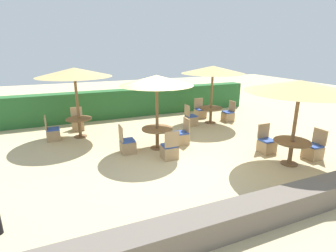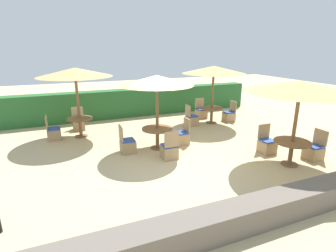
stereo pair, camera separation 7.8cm
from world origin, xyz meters
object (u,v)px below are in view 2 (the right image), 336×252
round_table_back_left (80,123)px  parasol_front_right (301,87)px  patio_chair_back_right_east (229,116)px  round_table_front_right (292,147)px  round_table_back_right (212,111)px  patio_chair_center_south (169,151)px  parasol_back_left (75,72)px  parasol_center (157,81)px  patio_chair_center_west (127,145)px  patio_chair_center_east (182,137)px  patio_chair_front_right_east (314,151)px  patio_chair_front_right_north (267,145)px  parasol_back_right (214,70)px  patio_chair_back_right_west (192,120)px  patio_chair_back_right_north (201,112)px  patio_chair_back_left_north (79,124)px  patio_chair_back_left_west (54,133)px  round_table_center (157,133)px

round_table_back_left → parasol_front_right: bearing=-42.3°
patio_chair_back_right_east → round_table_front_right: bearing=166.5°
parasol_front_right → round_table_back_right: size_ratio=2.89×
round_table_back_right → patio_chair_center_south: bearing=-138.2°
round_table_front_right → round_table_back_left: (-5.46, 4.96, -0.01)m
patio_chair_back_right_east → parasol_back_left: size_ratio=0.35×
parasol_center → patio_chair_center_west: 2.29m
patio_chair_back_right_east → patio_chair_center_east: size_ratio=1.00×
round_table_front_right → patio_chair_front_right_east: patio_chair_front_right_east is taller
patio_chair_front_right_north → round_table_back_left: patio_chair_front_right_north is taller
patio_chair_center_south → patio_chair_center_west: same height
parasol_back_right → parasol_center: 3.88m
patio_chair_center_south → parasol_back_left: bearing=126.2°
patio_chair_front_right_east → round_table_front_right: bearing=91.8°
parasol_center → patio_chair_center_east: parasol_center is taller
patio_chair_front_right_east → patio_chair_back_right_west: same height
patio_chair_back_right_east → parasol_center: (-4.26, -1.94, 2.03)m
patio_chair_back_right_east → parasol_back_left: (-6.57, 0.31, 2.18)m
patio_chair_back_right_north → patio_chair_center_west: same height
patio_chair_front_right_east → parasol_center: bearing=57.1°
parasol_back_left → patio_chair_center_east: bearing=-34.2°
patio_chair_front_right_east → parasol_back_left: (-6.44, 4.93, 2.18)m
parasol_center → patio_chair_center_west: bearing=180.0°
patio_chair_front_right_north → round_table_back_left: bearing=-36.1°
patio_chair_back_left_north → parasol_center: bearing=125.8°
round_table_back_right → patio_chair_center_south: (-3.29, -2.94, -0.29)m
parasol_back_right → round_table_back_right: bearing=-135.0°
parasol_front_right → parasol_back_right: (0.19, 4.69, 0.08)m
parasol_back_right → round_table_front_right: bearing=-92.3°
parasol_back_right → round_table_back_right: (-0.00, -0.00, -1.82)m
patio_chair_front_right_north → parasol_back_right: parasol_back_right is taller
patio_chair_back_right_east → round_table_back_left: patio_chair_back_right_east is taller
patio_chair_center_east → round_table_front_right: bearing=-141.2°
patio_chair_back_left_west → patio_chair_center_east: same height
patio_chair_center_south → parasol_back_right: bearing=41.8°
patio_chair_front_right_east → round_table_back_left: size_ratio=0.98×
round_table_front_right → parasol_back_left: (-5.46, 4.96, 1.87)m
patio_chair_back_right_north → patio_chair_center_west: bearing=34.0°
patio_chair_back_right_west → parasol_back_left: (-4.63, 0.28, 2.18)m
patio_chair_front_right_north → patio_chair_back_right_north: same height
patio_chair_front_right_north → patio_chair_back_right_north: (0.19, 4.69, 0.00)m
round_table_center → patio_chair_back_left_west: bearing=145.4°
parasol_back_left → round_table_center: 3.74m
patio_chair_front_right_east → parasol_back_right: (-0.80, 4.66, 2.11)m
parasol_front_right → patio_chair_center_west: parasol_front_right is taller
parasol_front_right → round_table_back_right: parasol_front_right is taller
patio_chair_front_right_north → patio_chair_back_right_east: bearing=-106.8°
patio_chair_back_right_north → patio_chair_center_west: size_ratio=1.00×
patio_chair_front_right_north → patio_chair_center_south: 3.21m
parasol_back_right → patio_chair_center_east: bearing=-140.9°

